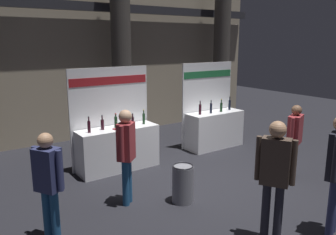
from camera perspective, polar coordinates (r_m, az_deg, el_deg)
ground_plane at (r=7.29m, az=7.50°, el=-10.72°), size 24.00×24.00×0.00m
hall_colonnade at (r=10.61m, az=-9.64°, el=15.31°), size 11.00×1.30×6.94m
exhibitor_booth_0 at (r=7.88m, az=-8.47°, el=-4.39°), size 1.93×0.73×2.31m
exhibitor_booth_1 at (r=9.51m, az=7.57°, el=-1.39°), size 1.72×0.66×2.31m
trash_bin at (r=6.32m, az=2.49°, el=-10.94°), size 0.39×0.39×0.71m
visitor_1 at (r=5.22m, az=-19.31°, el=-9.50°), size 0.40×0.45×1.64m
visitor_2 at (r=7.64m, az=20.32°, el=-2.76°), size 0.58×0.39×1.59m
visitor_3 at (r=5.14m, az=17.35°, el=-8.46°), size 0.38×0.50×1.80m
visitor_4 at (r=6.06m, az=-6.97°, el=-5.27°), size 0.40×0.39×1.73m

